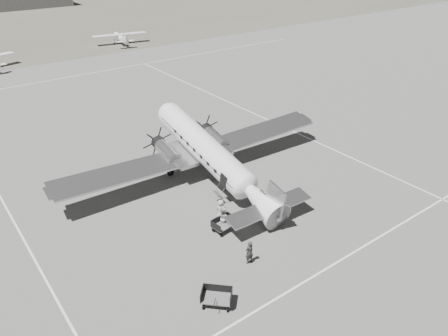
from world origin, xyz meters
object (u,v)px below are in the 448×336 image
Objects in this scene: ramp_agent at (224,218)px; passenger at (221,210)px; light_plane_right at (121,39)px; baggage_cart_far at (216,298)px; ground_crew at (249,252)px; dc3_airliner at (210,155)px; baggage_cart_near at (224,224)px.

passenger is at bearing -23.43° from ramp_agent.
light_plane_right is 6.03× the size of ramp_agent.
baggage_cart_far is 1.08× the size of ground_crew.
light_plane_right is at bearing 114.13° from baggage_cart_far.
ramp_agent is at bearing -115.40° from dc3_airliner.
passenger is (0.67, 1.31, 0.35)m from baggage_cart_near.
baggage_cart_near is 1.52m from passenger.
dc3_airliner is at bearing 55.01° from baggage_cart_near.
ramp_agent is at bearing 94.70° from baggage_cart_far.
ramp_agent is (-20.44, -62.21, -0.22)m from light_plane_right.
light_plane_right is 64.38m from passenger.
baggage_cart_near is at bearing 137.95° from passenger.
ground_crew is 1.01× the size of ramp_agent.
light_plane_right reaches higher than baggage_cart_near.
ground_crew is at bearing -109.18° from baggage_cart_near.
ground_crew is (-4.34, -10.68, -1.71)m from dc3_airliner.
light_plane_right reaches higher than ramp_agent.
passenger is (1.51, 5.30, -0.03)m from ground_crew.
dc3_airliner is 14.15× the size of baggage_cart_far.
light_plane_right is at bearing -17.73° from ramp_agent.
ramp_agent is (-3.28, -6.39, -1.72)m from dc3_airliner.
dc3_airliner is 15.72× the size of passenger.
ramp_agent reaches higher than baggage_cart_far.
dc3_airliner reaches higher than baggage_cart_far.
passenger is at bearing -103.95° from ground_crew.
passenger reaches higher than baggage_cart_far.
baggage_cart_far is 8.99m from passenger.
dc3_airliner is 15.14m from baggage_cart_far.
baggage_cart_far is (-25.52, -68.28, -0.57)m from light_plane_right.
ramp_agent is at bearing -101.93° from ground_crew.
light_plane_right is 5.78× the size of baggage_cart_near.
dc3_airliner is 7.84m from baggage_cart_near.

